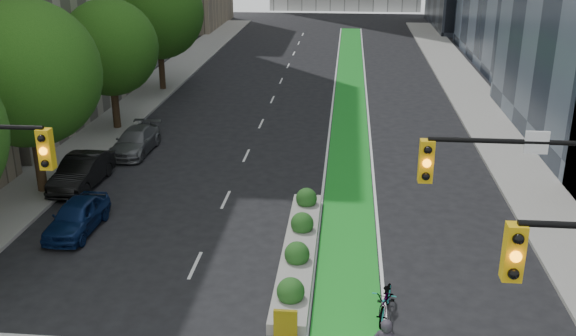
% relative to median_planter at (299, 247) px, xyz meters
% --- Properties ---
extents(sidewalk_left, '(3.60, 90.00, 0.15)m').
position_rel_median_planter_xyz_m(sidewalk_left, '(-13.00, 17.96, -0.30)').
color(sidewalk_left, gray).
rests_on(sidewalk_left, ground).
extents(sidewalk_right, '(3.60, 90.00, 0.15)m').
position_rel_median_planter_xyz_m(sidewalk_right, '(10.60, 17.96, -0.30)').
color(sidewalk_right, gray).
rests_on(sidewalk_right, ground).
extents(bike_lane_paint, '(2.20, 70.00, 0.01)m').
position_rel_median_planter_xyz_m(bike_lane_paint, '(1.80, 22.96, -0.37)').
color(bike_lane_paint, '#198C23').
rests_on(bike_lane_paint, ground).
extents(tree_mid, '(6.40, 6.40, 8.78)m').
position_rel_median_planter_xyz_m(tree_mid, '(-12.20, 4.96, 5.20)').
color(tree_mid, black).
rests_on(tree_mid, ground).
extents(tree_midfar, '(5.60, 5.60, 7.76)m').
position_rel_median_planter_xyz_m(tree_midfar, '(-12.20, 14.96, 4.57)').
color(tree_midfar, black).
rests_on(tree_midfar, ground).
extents(tree_far, '(6.60, 6.60, 9.00)m').
position_rel_median_planter_xyz_m(tree_far, '(-12.20, 24.96, 5.32)').
color(tree_far, black).
rests_on(tree_far, ground).
extents(median_planter, '(1.20, 10.26, 1.10)m').
position_rel_median_planter_xyz_m(median_planter, '(0.00, 0.00, 0.00)').
color(median_planter, gray).
rests_on(median_planter, ground).
extents(bicycle, '(1.12, 2.19, 1.10)m').
position_rel_median_planter_xyz_m(bicycle, '(3.00, -3.60, 0.18)').
color(bicycle, gray).
rests_on(bicycle, ground).
extents(parked_car_left_near, '(1.66, 3.95, 1.34)m').
position_rel_median_planter_xyz_m(parked_car_left_near, '(-9.01, 1.28, 0.30)').
color(parked_car_left_near, '#0C1E49').
rests_on(parked_car_left_near, ground).
extents(parked_car_left_mid, '(1.70, 4.54, 1.48)m').
position_rel_median_planter_xyz_m(parked_car_left_mid, '(-10.70, 5.93, 0.37)').
color(parked_car_left_mid, black).
rests_on(parked_car_left_mid, ground).
extents(parked_car_left_far, '(1.94, 4.51, 1.30)m').
position_rel_median_planter_xyz_m(parked_car_left_far, '(-9.74, 10.93, 0.28)').
color(parked_car_left_far, '#535457').
rests_on(parked_car_left_far, ground).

